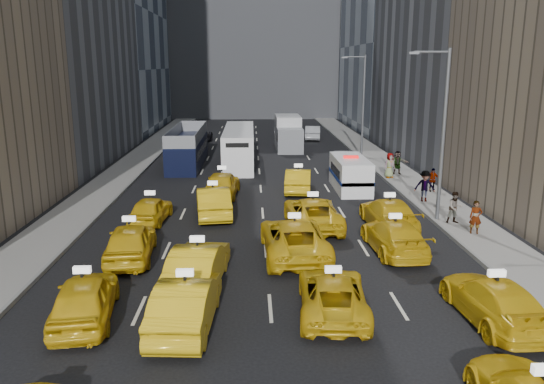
{
  "coord_description": "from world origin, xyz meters",
  "views": [
    {
      "loc": [
        -0.6,
        -14.87,
        8.23
      ],
      "look_at": [
        0.4,
        10.79,
        2.0
      ],
      "focal_mm": 35.0,
      "sensor_mm": 36.0,
      "label": 1
    }
  ],
  "objects_px": {
    "nypd_van": "(350,174)",
    "city_bus": "(239,147)",
    "double_decker": "(188,147)",
    "pedestrian_0": "(476,217)",
    "box_truck": "(288,133)"
  },
  "relations": [
    {
      "from": "city_bus",
      "to": "box_truck",
      "type": "distance_m",
      "value": 9.16
    },
    {
      "from": "city_bus",
      "to": "pedestrian_0",
      "type": "distance_m",
      "value": 23.07
    },
    {
      "from": "nypd_van",
      "to": "city_bus",
      "type": "relative_size",
      "value": 0.47
    },
    {
      "from": "nypd_van",
      "to": "double_decker",
      "type": "relative_size",
      "value": 0.51
    },
    {
      "from": "box_truck",
      "to": "pedestrian_0",
      "type": "xyz_separation_m",
      "value": [
        7.23,
        -27.63,
        -0.61
      ]
    },
    {
      "from": "nypd_van",
      "to": "city_bus",
      "type": "distance_m",
      "value": 12.32
    },
    {
      "from": "city_bus",
      "to": "box_truck",
      "type": "height_order",
      "value": "box_truck"
    },
    {
      "from": "double_decker",
      "to": "box_truck",
      "type": "xyz_separation_m",
      "value": [
        8.95,
        8.05,
        0.06
      ]
    },
    {
      "from": "nypd_van",
      "to": "box_truck",
      "type": "relative_size",
      "value": 0.77
    },
    {
      "from": "nypd_van",
      "to": "pedestrian_0",
      "type": "xyz_separation_m",
      "value": [
        4.29,
        -10.09,
        -0.07
      ]
    },
    {
      "from": "nypd_van",
      "to": "city_bus",
      "type": "bearing_deg",
      "value": 126.41
    },
    {
      "from": "nypd_van",
      "to": "box_truck",
      "type": "bearing_deg",
      "value": 97.66
    },
    {
      "from": "nypd_van",
      "to": "city_bus",
      "type": "height_order",
      "value": "city_bus"
    },
    {
      "from": "double_decker",
      "to": "pedestrian_0",
      "type": "xyz_separation_m",
      "value": [
        16.17,
        -19.58,
        -0.55
      ]
    },
    {
      "from": "double_decker",
      "to": "pedestrian_0",
      "type": "bearing_deg",
      "value": -50.07
    }
  ]
}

